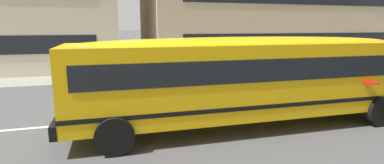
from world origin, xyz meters
The scene contains 4 objects.
ground_plane centered at (0.00, 0.00, 0.00)m, with size 400.00×400.00×0.00m, color #4C4C4F.
sidewalk_far centered at (0.00, 8.44, 0.01)m, with size 120.00×3.00×0.01m, color gray.
lane_centreline centered at (0.00, 0.00, 0.00)m, with size 110.00×0.16×0.01m, color silver.
school_bus centered at (2.30, -1.55, 1.60)m, with size 12.11×2.99×2.70m.
Camera 1 is at (-2.01, -9.44, 3.02)m, focal length 27.63 mm.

